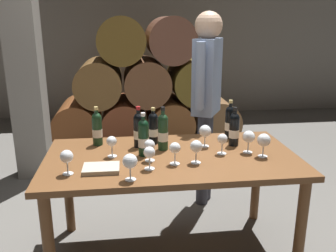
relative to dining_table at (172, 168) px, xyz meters
The scene contains 25 objects.
ground_plane 0.67m from the dining_table, ahead, with size 14.00×14.00×0.00m, color #66635E.
cellar_back_wall 4.26m from the dining_table, 90.00° to the left, with size 10.00×0.24×2.80m, color gray.
barrel_stack 2.60m from the dining_table, 90.00° to the left, with size 2.49×0.90×1.69m.
stone_pillar 2.16m from the dining_table, 129.09° to the left, with size 0.32×0.32×2.60m, color gray.
dining_table is the anchor object (origin of this frame).
wine_bottle_0 0.36m from the dining_table, 110.54° to the left, with size 0.07×0.07×0.27m.
wine_bottle_1 0.55m from the dining_table, 17.66° to the left, with size 0.07×0.07×0.29m.
wine_bottle_2 0.63m from the dining_table, 33.28° to the left, with size 0.07×0.07×0.30m.
wine_bottle_3 0.37m from the dining_table, 135.81° to the left, with size 0.07×0.07×0.30m.
wine_bottle_4 0.26m from the dining_table, 109.17° to the left, with size 0.07×0.07×0.31m.
wine_bottle_5 0.62m from the dining_table, 150.49° to the left, with size 0.07×0.07×0.29m.
wine_bottle_6 0.29m from the dining_table, behind, with size 0.07×0.07×0.30m.
wine_glass_0 0.36m from the dining_table, 29.75° to the left, with size 0.09×0.09×0.16m.
wine_glass_1 0.57m from the dining_table, ahead, with size 0.08×0.08×0.16m.
wine_glass_2 0.25m from the dining_table, 88.34° to the right, with size 0.07×0.07×0.15m.
wine_glass_3 0.40m from the dining_table, ahead, with size 0.07×0.07×0.14m.
wine_glass_4 0.72m from the dining_table, 160.77° to the right, with size 0.08×0.08×0.15m.
wine_glass_5 0.65m from the dining_table, ahead, with size 0.09×0.09×0.16m.
wine_glass_6 0.26m from the dining_table, 153.26° to the right, with size 0.07×0.07×0.14m.
wine_glass_7 0.50m from the dining_table, 128.81° to the right, with size 0.09×0.09×0.16m.
wine_glass_8 0.44m from the dining_table, behind, with size 0.07×0.07×0.14m.
wine_glass_9 0.33m from the dining_table, 127.89° to the right, with size 0.07×0.07×0.15m.
wine_glass_10 0.29m from the dining_table, 47.75° to the right, with size 0.08×0.08×0.15m.
tasting_notebook 0.51m from the dining_table, 156.50° to the right, with size 0.22×0.16×0.03m, color #B2A893.
sommelier_presenting 0.93m from the dining_table, 61.54° to the left, with size 0.31×0.45×1.72m.
Camera 1 is at (-0.31, -2.26, 1.64)m, focal length 38.51 mm.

